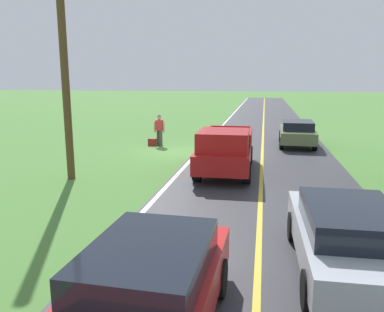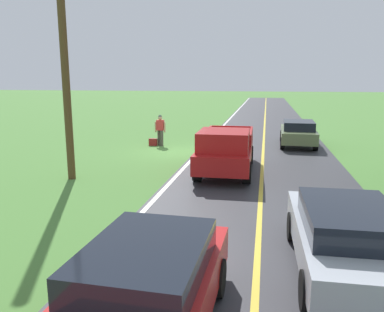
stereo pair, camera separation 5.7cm
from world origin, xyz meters
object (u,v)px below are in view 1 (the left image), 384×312
suitcase_carried (152,142)px  pickup_truck_passing (225,149)px  utility_pole_roadside (64,59)px  sedan_mid_oncoming (347,236)px  hitchhiker_walking (160,128)px  sedan_near_oncoming (297,132)px  sedan_ahead_same_lane (146,291)px

suitcase_carried → pickup_truck_passing: size_ratio=0.08×
pickup_truck_passing → utility_pole_roadside: size_ratio=0.62×
sedan_mid_oncoming → utility_pole_roadside: (8.71, -5.63, 3.65)m
hitchhiker_walking → suitcase_carried: hitchhiker_walking is taller
utility_pole_roadside → sedan_near_oncoming: bearing=-134.2°
hitchhiker_walking → sedan_ahead_same_lane: hitchhiker_walking is taller
sedan_near_oncoming → utility_pole_roadside: utility_pole_roadside is taller
sedan_mid_oncoming → sedan_ahead_same_lane: (3.20, 2.56, 0.00)m
suitcase_carried → utility_pole_roadside: size_ratio=0.05×
suitcase_carried → utility_pole_roadside: 8.76m
utility_pole_roadside → sedan_mid_oncoming: bearing=147.1°
sedan_mid_oncoming → sedan_ahead_same_lane: size_ratio=1.00×
hitchhiker_walking → sedan_ahead_same_lane: bearing=104.7°
hitchhiker_walking → sedan_near_oncoming: 7.75m
hitchhiker_walking → suitcase_carried: size_ratio=3.80×
sedan_ahead_same_lane → sedan_near_oncoming: bearing=-101.2°
sedan_mid_oncoming → sedan_near_oncoming: 14.82m
sedan_mid_oncoming → utility_pole_roadside: bearing=-32.9°
hitchhiker_walking → utility_pole_roadside: bearing=80.2°
hitchhiker_walking → sedan_ahead_same_lane: size_ratio=0.39×
hitchhiker_walking → sedan_near_oncoming: hitchhiker_walking is taller
sedan_near_oncoming → sedan_ahead_same_lane: same height
sedan_mid_oncoming → pickup_truck_passing: bearing=-67.8°
utility_pole_roadside → pickup_truck_passing: bearing=-160.5°
suitcase_carried → sedan_near_oncoming: (-8.03, -1.56, 0.55)m
hitchhiker_walking → sedan_mid_oncoming: size_ratio=0.39×
sedan_ahead_same_lane → utility_pole_roadside: (5.51, -8.19, 3.65)m
sedan_mid_oncoming → sedan_ahead_same_lane: same height
pickup_truck_passing → sedan_ahead_same_lane: 10.18m
sedan_near_oncoming → pickup_truck_passing: bearing=65.1°
hitchhiker_walking → suitcase_carried: 0.89m
hitchhiker_walking → sedan_mid_oncoming: (-7.38, 13.33, -0.23)m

